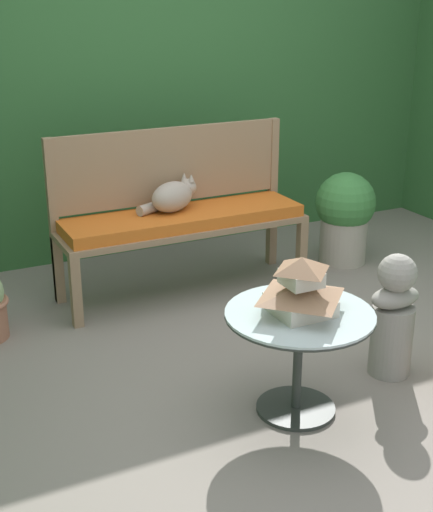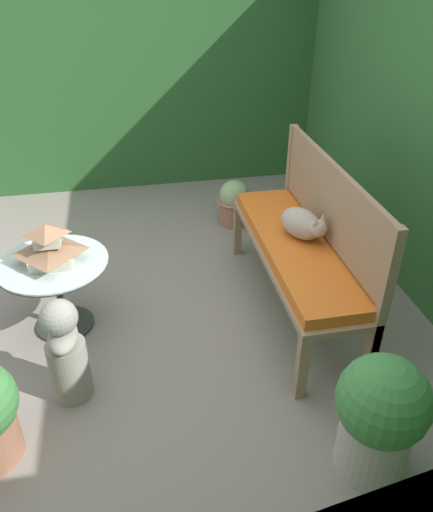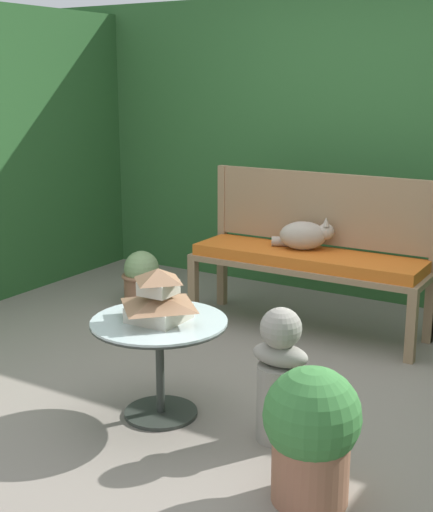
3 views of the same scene
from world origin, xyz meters
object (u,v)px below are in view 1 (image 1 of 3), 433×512
Objects in this scene: cat at (173,196)px; garden_bust at (393,317)px; garden_bench at (183,224)px; patio_table at (299,334)px; pagoda_birdhouse at (301,289)px; potted_plant_hedge_corner at (345,215)px.

garden_bust is (0.58, -1.55, -0.34)m from cat.
garden_bust is at bearing -93.63° from cat.
garden_bench is at bearing 109.83° from garden_bust.
patio_table is 0.66m from garden_bust.
patio_table is (-0.11, -1.58, -0.07)m from garden_bench.
garden_bench is at bearing 86.06° from pagoda_birdhouse.
garden_bench is 1.59m from garden_bust.
potted_plant_hedge_corner reaches higher than patio_table.
garden_bench is 1.59m from pagoda_birdhouse.
garden_bust is 0.98× the size of potted_plant_hedge_corner.
cat is (-0.05, 0.06, 0.18)m from garden_bench.
potted_plant_hedge_corner reaches higher than garden_bust.
cat is 1.64m from pagoda_birdhouse.
cat is 0.66× the size of garden_bust.
pagoda_birdhouse reaches higher than patio_table.
patio_table is at bearing -93.94° from garden_bench.
garden_bust is at bearing -117.25° from potted_plant_hedge_corner.
patio_table is 1.03× the size of potted_plant_hedge_corner.
patio_table is 0.23m from pagoda_birdhouse.
potted_plant_hedge_corner is at bearing -26.91° from cat.
garden_bench is 1.59m from patio_table.
garden_bust is at bearing 8.06° from patio_table.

